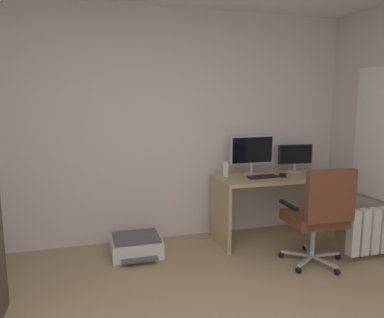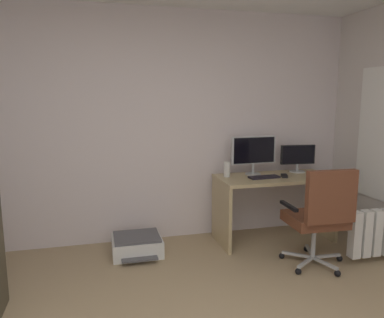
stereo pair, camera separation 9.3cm
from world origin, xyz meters
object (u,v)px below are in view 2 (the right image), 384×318
computer_mouse (284,176)px  office_chair (320,214)px  monitor_main (254,152)px  desktop_speaker (227,169)px  monitor_secondary (298,156)px  printer (137,245)px  desk (274,194)px  keyboard (264,177)px

computer_mouse → office_chair: (0.00, -0.72, -0.21)m
monitor_main → desktop_speaker: 0.39m
monitor_main → monitor_secondary: monitor_main is taller
monitor_secondary → printer: 2.13m
desk → computer_mouse: computer_mouse is taller
desk → keyboard: (-0.16, -0.05, 0.22)m
monitor_main → keyboard: (0.04, -0.21, -0.26)m
desktop_speaker → desk: bearing=-11.5°
desk → monitor_main: size_ratio=2.41×
monitor_secondary → desktop_speaker: size_ratio=2.48×
monitor_secondary → desktop_speaker: bearing=-177.0°
monitor_secondary → computer_mouse: monitor_secondary is taller
desk → office_chair: bearing=-84.4°
monitor_main → office_chair: monitor_main is taller
computer_mouse → monitor_secondary: bearing=54.8°
monitor_secondary → office_chair: size_ratio=0.42×
office_chair → printer: bearing=155.1°
desk → computer_mouse: (0.08, -0.07, 0.23)m
monitor_main → desktop_speaker: (-0.34, -0.05, -0.18)m
printer → desk: bearing=0.9°
desk → monitor_secondary: (0.37, 0.16, 0.40)m
computer_mouse → printer: 1.78m
keyboard → desktop_speaker: 0.42m
keyboard → office_chair: size_ratio=0.34×
keyboard → computer_mouse: bearing=-8.2°
computer_mouse → desktop_speaker: desktop_speaker is taller
monitor_secondary → computer_mouse: (-0.29, -0.23, -0.17)m
keyboard → computer_mouse: size_ratio=3.40×
monitor_secondary → desktop_speaker: 0.92m
computer_mouse → office_chair: size_ratio=0.10×
keyboard → computer_mouse: 0.24m
keyboard → printer: (-1.42, 0.03, -0.66)m
computer_mouse → keyboard: bearing=-168.3°
monitor_main → computer_mouse: (0.28, -0.23, -0.25)m
desk → printer: 1.64m
desktop_speaker → monitor_main: bearing=8.0°
desktop_speaker → printer: desktop_speaker is taller
office_chair → printer: size_ratio=1.93×
computer_mouse → monitor_main: bearing=157.1°
computer_mouse → desktop_speaker: (-0.62, 0.18, 0.07)m
desk → keyboard: keyboard is taller
desk → office_chair: office_chair is taller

